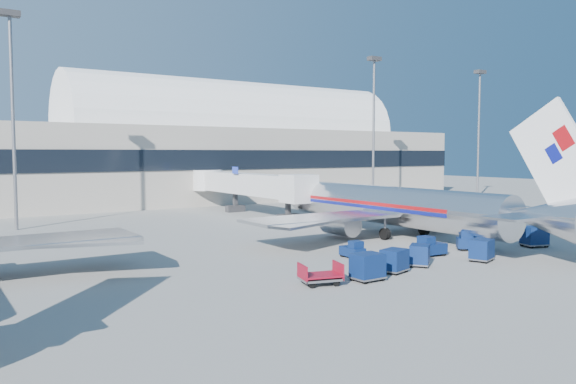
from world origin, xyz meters
TOP-DOWN VIEW (x-y plane):
  - ground at (0.00, 0.00)m, footprint 260.00×260.00m
  - terminal at (-13.60, 55.96)m, footprint 170.00×28.15m
  - airliner_main at (10.00, 4.51)m, footprint 32.00×37.26m
  - jetbridge_near at (7.60, 30.81)m, footprint 4.40×27.50m
  - mast_west at (-20.00, 30.00)m, footprint 2.00×1.20m
  - mast_east at (30.00, 30.00)m, footprint 2.00×1.20m
  - mast_far_east at (55.00, 30.00)m, footprint 2.00×1.20m
  - barrier_near at (18.00, 2.00)m, footprint 3.00×0.55m
  - barrier_mid at (21.30, 2.00)m, footprint 3.00×0.55m
  - barrier_far at (24.60, 2.00)m, footprint 3.00×0.55m
  - tug_lead at (4.54, -4.54)m, footprint 2.49×1.31m
  - tug_right at (9.46, -4.62)m, footprint 2.75×2.65m
  - tug_left at (-1.00, -1.85)m, footprint 1.21×2.19m
  - cart_train_a at (0.98, -6.81)m, footprint 2.20×2.12m
  - cart_train_b at (-2.08, -7.39)m, footprint 2.12×1.82m
  - cart_train_c at (-5.20, -8.20)m, footprint 2.00×1.54m
  - cart_solo_near at (6.16, -8.10)m, footprint 2.23×1.96m
  - cart_solo_far at (15.33, -6.50)m, footprint 2.40×2.11m
  - cart_open_red at (-8.30, -7.43)m, footprint 2.83×2.32m

SIDE VIEW (x-z plane):
  - ground at x=0.00m, z-range 0.00..0.00m
  - barrier_near at x=18.00m, z-range 0.00..0.90m
  - barrier_mid at x=21.30m, z-range 0.00..0.90m
  - barrier_far at x=24.60m, z-range 0.00..0.90m
  - cart_open_red at x=-8.30m, z-range 0.14..0.80m
  - tug_left at x=-1.00m, z-range -0.06..1.32m
  - tug_lead at x=4.54m, z-range -0.07..1.53m
  - tug_right at x=9.46m, z-range -0.07..1.59m
  - cart_train_a at x=0.98m, z-range 0.05..1.60m
  - cart_train_b at x=-2.08m, z-range 0.05..1.65m
  - cart_solo_near at x=6.16m, z-range 0.06..1.71m
  - cart_train_c at x=-5.20m, z-range 0.06..1.80m
  - cart_solo_far at x=15.33m, z-range 0.06..1.83m
  - airliner_main at x=10.00m, z-range -3.11..8.96m
  - jetbridge_near at x=7.60m, z-range 0.80..7.05m
  - terminal at x=-13.60m, z-range -2.98..18.02m
  - mast_west at x=-20.00m, z-range 3.49..26.09m
  - mast_east at x=30.00m, z-range 3.49..26.09m
  - mast_far_east at x=55.00m, z-range 3.49..26.09m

